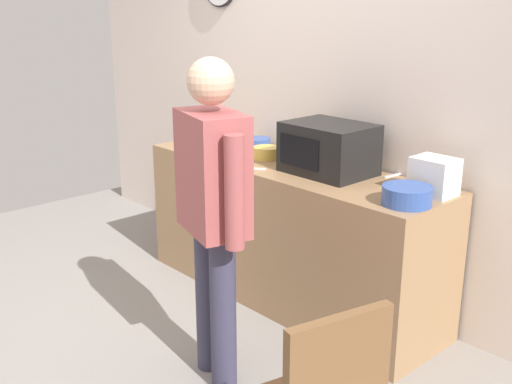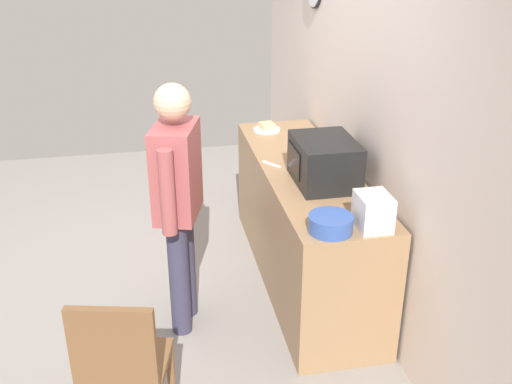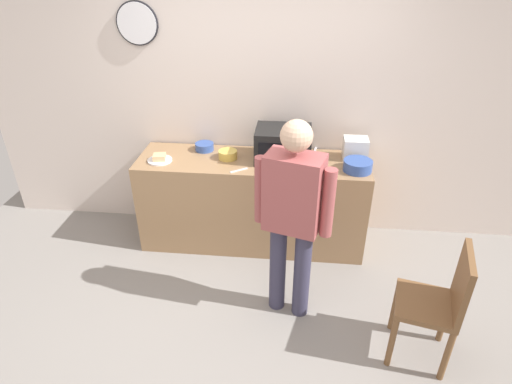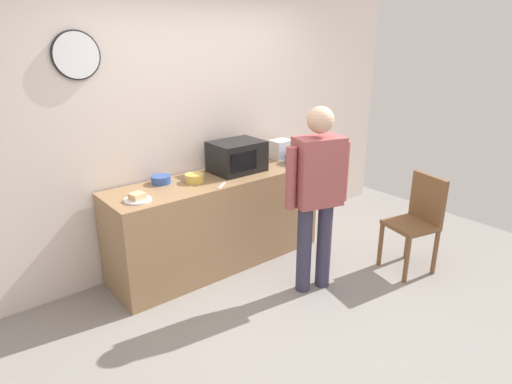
{
  "view_description": "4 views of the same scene",
  "coord_description": "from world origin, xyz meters",
  "views": [
    {
      "loc": [
        2.58,
        -1.46,
        1.88
      ],
      "look_at": [
        0.13,
        0.78,
        0.85
      ],
      "focal_mm": 43.38,
      "sensor_mm": 36.0,
      "label": 1
    },
    {
      "loc": [
        3.72,
        0.13,
        2.49
      ],
      "look_at": [
        0.24,
        0.81,
        0.87
      ],
      "focal_mm": 41.84,
      "sensor_mm": 36.0,
      "label": 2
    },
    {
      "loc": [
        0.36,
        -2.32,
        2.61
      ],
      "look_at": [
        0.05,
        0.74,
        0.84
      ],
      "focal_mm": 29.97,
      "sensor_mm": 36.0,
      "label": 3
    },
    {
      "loc": [
        -2.24,
        -2.1,
        2.18
      ],
      "look_at": [
        0.12,
        0.8,
        0.84
      ],
      "focal_mm": 30.92,
      "sensor_mm": 36.0,
      "label": 4
    }
  ],
  "objects": [
    {
      "name": "wooden_chair",
      "position": [
        1.38,
        -0.07,
        0.52
      ],
      "size": [
        0.48,
        0.48,
        0.94
      ],
      "color": "brown",
      "rests_on": "ground_plane"
    },
    {
      "name": "kitchen_counter",
      "position": [
        -0.03,
        1.22,
        0.45
      ],
      "size": [
        2.14,
        0.62,
        0.9
      ],
      "primitive_type": "cube",
      "color": "#93704C",
      "rests_on": "ground_plane"
    },
    {
      "name": "back_wall",
      "position": [
        -0.01,
        1.6,
        1.3
      ],
      "size": [
        5.4,
        0.13,
        2.6
      ],
      "color": "silver",
      "rests_on": "ground_plane"
    },
    {
      "name": "mixing_bowl",
      "position": [
        -0.26,
        1.23,
        0.94
      ],
      "size": [
        0.17,
        0.17,
        0.08
      ],
      "primitive_type": "cylinder",
      "color": "gold",
      "rests_on": "kitchen_counter"
    },
    {
      "name": "person_standing",
      "position": [
        0.36,
        0.29,
        0.96
      ],
      "size": [
        0.57,
        0.34,
        1.64
      ],
      "color": "#35334B",
      "rests_on": "ground_plane"
    },
    {
      "name": "cereal_bowl",
      "position": [
        0.91,
        1.1,
        0.95
      ],
      "size": [
        0.25,
        0.25,
        0.1
      ],
      "primitive_type": "cylinder",
      "color": "#33519E",
      "rests_on": "kitchen_counter"
    },
    {
      "name": "fork_utensil",
      "position": [
        0.55,
        1.5,
        0.9
      ],
      "size": [
        0.04,
        0.17,
        0.01
      ],
      "primitive_type": "cube",
      "rotation": [
        0.0,
        0.0,
        1.44
      ],
      "color": "silver",
      "rests_on": "kitchen_counter"
    },
    {
      "name": "microwave",
      "position": [
        0.25,
        1.26,
        1.05
      ],
      "size": [
        0.5,
        0.39,
        0.3
      ],
      "color": "black",
      "rests_on": "kitchen_counter"
    },
    {
      "name": "toaster",
      "position": [
        0.91,
        1.35,
        1.0
      ],
      "size": [
        0.22,
        0.18,
        0.2
      ],
      "primitive_type": "cube",
      "color": "silver",
      "rests_on": "kitchen_counter"
    },
    {
      "name": "salad_bowl",
      "position": [
        -0.52,
        1.39,
        0.93
      ],
      "size": [
        0.18,
        0.18,
        0.07
      ],
      "primitive_type": "cylinder",
      "color": "#33519E",
      "rests_on": "kitchen_counter"
    },
    {
      "name": "spoon_utensil",
      "position": [
        -0.13,
        0.99,
        0.9
      ],
      "size": [
        0.15,
        0.11,
        0.01
      ],
      "primitive_type": "cube",
      "rotation": [
        0.0,
        0.0,
        0.62
      ],
      "color": "silver",
      "rests_on": "kitchen_counter"
    },
    {
      "name": "sandwich_plate",
      "position": [
        -0.88,
        1.11,
        0.92
      ],
      "size": [
        0.22,
        0.22,
        0.07
      ],
      "color": "white",
      "rests_on": "kitchen_counter"
    },
    {
      "name": "ground_plane",
      "position": [
        0.0,
        0.0,
        0.0
      ],
      "size": [
        6.0,
        6.0,
        0.0
      ],
      "primitive_type": "plane",
      "color": "gray"
    }
  ]
}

